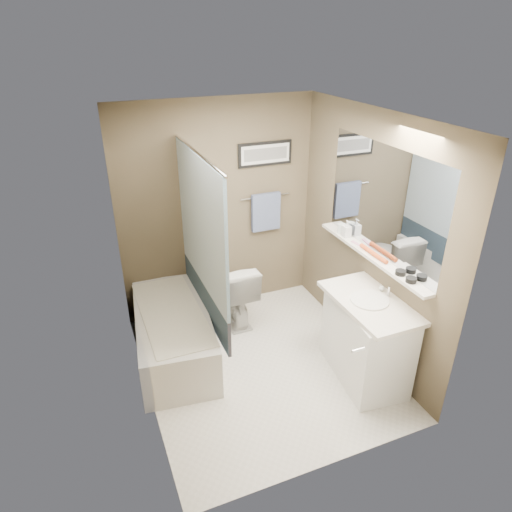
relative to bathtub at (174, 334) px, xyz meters
name	(u,v)px	position (x,y,z in m)	size (l,w,h in m)	color
ground	(262,365)	(0.75, -0.51, -0.25)	(2.50, 2.50, 0.00)	silver
ceiling	(263,120)	(0.75, -0.51, 2.13)	(2.20, 2.50, 0.04)	white
wall_back	(219,211)	(0.75, 0.72, 0.95)	(2.20, 0.04, 2.40)	brown
wall_front	(336,337)	(0.75, -1.74, 0.95)	(2.20, 0.04, 2.40)	brown
wall_left	(138,281)	(-0.33, -0.51, 0.95)	(0.04, 2.50, 2.40)	brown
wall_right	(366,239)	(1.83, -0.51, 0.95)	(0.04, 2.50, 2.40)	brown
tile_surround	(130,275)	(-0.34, -0.01, 0.75)	(0.02, 1.55, 2.00)	beige
curtain_rod	(197,153)	(0.35, -0.01, 1.80)	(0.02, 0.02, 1.55)	silver
curtain_upper	(201,223)	(0.35, -0.01, 1.15)	(0.03, 1.45, 1.28)	silver
curtain_lower	(206,299)	(0.35, -0.01, 0.33)	(0.03, 1.45, 0.36)	#283B4B
mirror	(382,202)	(1.84, -0.66, 1.37)	(0.02, 1.60, 1.00)	silver
shelf	(371,255)	(1.79, -0.66, 0.85)	(0.12, 1.60, 0.03)	silver
towel_bar	(265,196)	(1.30, 0.71, 1.05)	(0.02, 0.02, 0.60)	silver
towel	(266,212)	(1.30, 0.69, 0.87)	(0.34, 0.05, 0.44)	#8497C0
art_frame	(265,154)	(1.30, 0.73, 1.53)	(0.62, 0.03, 0.26)	black
art_mat	(266,154)	(1.30, 0.71, 1.53)	(0.56, 0.00, 0.20)	white
art_image	(266,154)	(1.30, 0.71, 1.53)	(0.50, 0.00, 0.13)	#595959
door	(402,343)	(1.30, -1.75, 0.75)	(0.80, 0.02, 2.00)	silver
door_handle	(358,350)	(0.97, -1.70, 0.75)	(0.02, 0.02, 0.10)	silver
bathtub	(174,334)	(0.00, 0.00, 0.00)	(0.70, 1.50, 0.50)	silver
tub_rim	(172,313)	(0.00, 0.00, 0.25)	(0.56, 1.36, 0.02)	silver
toilet	(232,291)	(0.76, 0.37, 0.12)	(0.41, 0.73, 0.74)	silver
vanity	(366,340)	(1.60, -0.98, 0.15)	(0.50, 0.90, 0.80)	white
countertop	(370,302)	(1.59, -0.98, 0.57)	(0.54, 0.96, 0.04)	white
sink_basin	(370,300)	(1.58, -0.98, 0.60)	(0.34, 0.34, 0.01)	white
faucet_spout	(389,291)	(1.78, -0.98, 0.64)	(0.02, 0.02, 0.10)	silver
faucet_knob	(382,288)	(1.78, -0.88, 0.62)	(0.05, 0.05, 0.05)	silver
candle_bowl_near	(411,280)	(1.79, -1.22, 0.89)	(0.09, 0.09, 0.04)	black
candle_bowl_far	(400,272)	(1.79, -1.09, 0.89)	(0.09, 0.09, 0.04)	black
hair_brush_front	(379,257)	(1.79, -0.78, 0.89)	(0.04, 0.04, 0.22)	#C54A1B
hair_brush_back	(368,250)	(1.79, -0.61, 0.89)	(0.04, 0.04, 0.22)	#D64E1E
pink_comb	(357,244)	(1.79, -0.43, 0.87)	(0.03, 0.16, 0.01)	#CB7C9B
glass_jar	(341,228)	(1.79, -0.14, 0.92)	(0.08, 0.08, 0.10)	silver
soap_bottle	(347,229)	(1.79, -0.23, 0.95)	(0.08, 0.08, 0.17)	#999999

